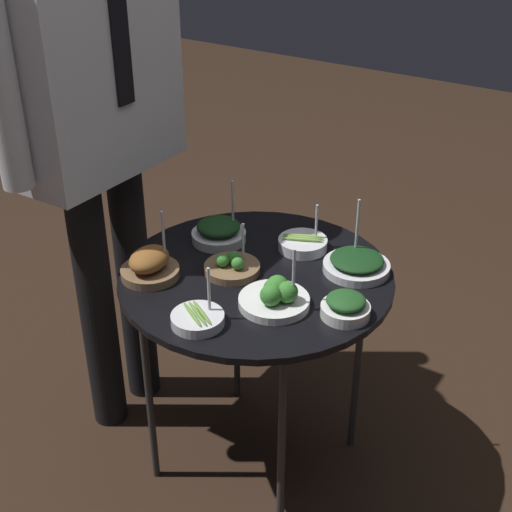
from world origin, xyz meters
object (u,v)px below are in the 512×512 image
Objects in this scene: serving_cart at (256,288)px; waiter_figure at (91,84)px; bowl_broccoli_front_right at (232,267)px; bowl_broccoli_front_center at (276,296)px; bowl_asparagus_center at (303,243)px; bowl_spinach_mid_right at (357,264)px; bowl_roast_front_left at (150,265)px; bowl_spinach_near_rim at (219,232)px; bowl_asparagus_far_rim at (198,318)px; bowl_spinach_back_left at (346,307)px.

serving_cart is 0.42× the size of waiter_figure.
bowl_broccoli_front_center is (-0.07, -0.17, 0.01)m from bowl_broccoli_front_right.
bowl_asparagus_center is 0.17m from bowl_spinach_mid_right.
waiter_figure is at bearing 103.18° from bowl_spinach_mid_right.
bowl_broccoli_front_right is 0.81× the size of bowl_roast_front_left.
bowl_broccoli_front_center is at bearing -80.28° from bowl_roast_front_left.
bowl_spinach_near_rim is (0.12, 0.12, 0.01)m from bowl_broccoli_front_right.
bowl_spinach_near_rim is (-0.08, 0.21, 0.01)m from bowl_asparagus_center.
bowl_asparagus_far_rim reaches higher than bowl_broccoli_front_right.
bowl_roast_front_left is at bearing 66.09° from bowl_asparagus_far_rim.
bowl_roast_front_left is at bearing 125.98° from serving_cart.
bowl_asparagus_far_rim is (-0.25, -0.01, 0.06)m from serving_cart.
bowl_spinach_mid_right is 1.55× the size of bowl_spinach_back_left.
bowl_roast_front_left is at bearing 128.40° from bowl_broccoli_front_right.
bowl_asparagus_center is 0.41m from bowl_roast_front_left.
bowl_asparagus_far_rim is 0.34m from bowl_spinach_back_left.
bowl_asparagus_far_rim is 0.76× the size of bowl_spinach_mid_right.
bowl_spinach_mid_right reaches higher than bowl_roast_front_left.
bowl_asparagus_far_rim is 0.68m from waiter_figure.
bowl_asparagus_far_rim is at bearing 153.73° from bowl_spinach_mid_right.
bowl_spinach_near_rim is 0.47m from bowl_spinach_back_left.
bowl_asparagus_center is at bearing 81.65° from bowl_spinach_mid_right.
bowl_asparagus_far_rim is at bearing -113.91° from bowl_roast_front_left.
waiter_figure is (-0.10, 0.31, 0.38)m from bowl_spinach_near_rim.
bowl_asparagus_center is at bearing -12.07° from serving_cart.
serving_cart is at bearing 50.32° from bowl_broccoli_front_center.
bowl_broccoli_front_right is at bearing 15.40° from bowl_asparagus_far_rim.
bowl_spinach_near_rim is 0.99× the size of bowl_roast_front_left.
bowl_roast_front_left reaches higher than bowl_spinach_near_rim.
bowl_spinach_mid_right is (-0.02, -0.17, 0.00)m from bowl_asparagus_center.
bowl_asparagus_far_rim is 0.08× the size of waiter_figure.
bowl_asparagus_far_rim is at bearing -115.61° from waiter_figure.
waiter_figure reaches higher than bowl_asparagus_center.
bowl_roast_front_left is at bearing -116.94° from waiter_figure.
serving_cart is 0.08m from bowl_broccoli_front_right.
bowl_broccoli_front_right is 0.82× the size of bowl_spinach_near_rim.
bowl_asparagus_far_rim is at bearing 176.18° from bowl_asparagus_center.
bowl_spinach_mid_right is 1.02× the size of bowl_roast_front_left.
waiter_figure reaches higher than bowl_spinach_near_rim.
bowl_asparagus_center is 0.68m from waiter_figure.
waiter_figure reaches higher than bowl_spinach_back_left.
bowl_spinach_back_left is (-0.04, -0.27, 0.07)m from serving_cart.
bowl_broccoli_front_center is at bearing -97.78° from waiter_figure.
serving_cart is 5.16× the size of bowl_asparagus_far_rim.
bowl_spinach_back_left is (0.21, -0.26, 0.01)m from bowl_asparagus_far_rim.
bowl_broccoli_front_center reaches higher than serving_cart.
bowl_asparagus_far_rim is (-0.42, 0.03, -0.00)m from bowl_asparagus_center.
waiter_figure is (-0.02, 0.49, 0.45)m from serving_cart.
bowl_spinach_mid_right reaches higher than bowl_broccoli_front_right.
bowl_asparagus_center reaches higher than bowl_spinach_back_left.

